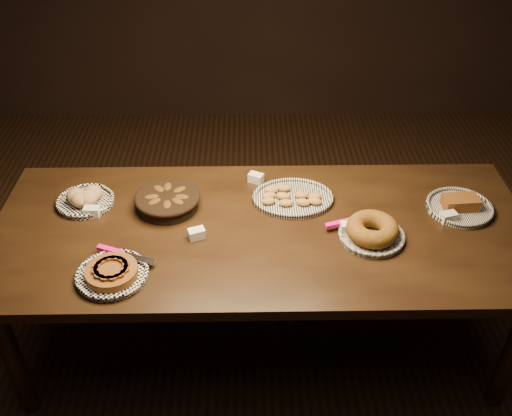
{
  "coord_description": "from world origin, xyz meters",
  "views": [
    {
      "loc": [
        -0.06,
        -1.96,
        2.34
      ],
      "look_at": [
        -0.03,
        0.05,
        0.82
      ],
      "focal_mm": 40.0,
      "sensor_mm": 36.0,
      "label": 1
    }
  ],
  "objects_px": {
    "apple_tart_plate": "(112,273)",
    "bundt_cake_plate": "(372,231)",
    "madeleine_platter": "(292,198)",
    "buffet_table": "(262,240)"
  },
  "relations": [
    {
      "from": "bundt_cake_plate",
      "to": "apple_tart_plate",
      "type": "bearing_deg",
      "value": -157.32
    },
    {
      "from": "buffet_table",
      "to": "bundt_cake_plate",
      "type": "relative_size",
      "value": 7.05
    },
    {
      "from": "buffet_table",
      "to": "madeleine_platter",
      "type": "bearing_deg",
      "value": 54.03
    },
    {
      "from": "buffet_table",
      "to": "bundt_cake_plate",
      "type": "bearing_deg",
      "value": -9.72
    },
    {
      "from": "apple_tart_plate",
      "to": "madeleine_platter",
      "type": "distance_m",
      "value": 0.9
    },
    {
      "from": "apple_tart_plate",
      "to": "buffet_table",
      "type": "bearing_deg",
      "value": 8.73
    },
    {
      "from": "apple_tart_plate",
      "to": "bundt_cake_plate",
      "type": "distance_m",
      "value": 1.09
    },
    {
      "from": "madeleine_platter",
      "to": "bundt_cake_plate",
      "type": "xyz_separation_m",
      "value": [
        0.32,
        -0.28,
        0.02
      ]
    },
    {
      "from": "bundt_cake_plate",
      "to": "madeleine_platter",
      "type": "bearing_deg",
      "value": 150.07
    },
    {
      "from": "buffet_table",
      "to": "madeleine_platter",
      "type": "height_order",
      "value": "madeleine_platter"
    }
  ]
}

